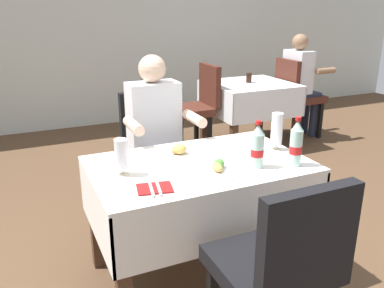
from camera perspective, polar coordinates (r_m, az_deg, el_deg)
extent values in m
cube|color=silver|center=(5.59, -16.81, 17.15)|extent=(11.00, 0.12, 2.94)
cube|color=white|center=(2.29, 1.03, -2.87)|extent=(1.22, 0.77, 0.02)
cube|color=white|center=(2.07, 5.54, -10.81)|extent=(1.22, 0.02, 0.32)
cube|color=white|center=(2.68, -2.44, -3.50)|extent=(1.22, 0.02, 0.32)
cube|color=white|center=(2.20, -13.52, -9.31)|extent=(0.02, 0.77, 0.32)
cube|color=white|center=(2.65, 12.88, -4.21)|extent=(0.02, 0.77, 0.32)
cube|color=#472D1E|center=(2.04, -9.69, -18.00)|extent=(0.07, 0.07, 0.71)
cube|color=#472D1E|center=(2.49, 16.09, -11.23)|extent=(0.07, 0.07, 0.71)
cube|color=#472D1E|center=(2.58, -13.49, -9.76)|extent=(0.07, 0.07, 0.71)
cube|color=#472D1E|center=(2.95, 8.02, -5.66)|extent=(0.07, 0.07, 0.71)
cube|color=black|center=(2.97, -4.65, -2.52)|extent=(0.44, 0.44, 0.08)
cube|color=black|center=(3.11, -6.34, 3.49)|extent=(0.42, 0.06, 0.44)
cube|color=black|center=(2.88, -6.56, -9.07)|extent=(0.04, 0.04, 0.45)
cube|color=black|center=(2.99, -0.30, -7.86)|extent=(0.04, 0.04, 0.45)
cube|color=black|center=(3.18, -8.47, -6.39)|extent=(0.04, 0.04, 0.45)
cube|color=black|center=(3.27, -2.73, -5.40)|extent=(0.04, 0.04, 0.45)
cube|color=black|center=(1.88, 10.29, -16.61)|extent=(0.44, 0.44, 0.08)
cube|color=black|center=(1.58, 16.07, -13.44)|extent=(0.42, 0.06, 0.44)
cube|color=black|center=(2.23, 11.12, -18.70)|extent=(0.04, 0.04, 0.45)
cylinder|color=#282D42|center=(2.88, -5.00, -9.09)|extent=(0.10, 0.10, 0.45)
cylinder|color=#282D42|center=(2.93, -2.01, -8.51)|extent=(0.10, 0.10, 0.45)
cube|color=#282D42|center=(2.92, -4.74, -2.48)|extent=(0.34, 0.36, 0.12)
cube|color=silver|center=(2.89, -5.44, 3.78)|extent=(0.36, 0.20, 0.50)
sphere|color=beige|center=(2.82, -5.66, 10.54)|extent=(0.19, 0.19, 0.19)
cylinder|color=beige|center=(2.62, -8.26, 2.57)|extent=(0.07, 0.26, 0.07)
cylinder|color=beige|center=(2.76, 0.35, 3.63)|extent=(0.07, 0.26, 0.07)
cube|color=white|center=(2.14, 3.45, -4.04)|extent=(0.22, 0.22, 0.01)
ellipsoid|color=gold|center=(2.14, 3.60, -3.30)|extent=(0.06, 0.09, 0.04)
ellipsoid|color=#4C8E38|center=(2.18, 3.80, -2.83)|extent=(0.11, 0.11, 0.05)
cube|color=white|center=(2.38, -1.63, -1.61)|extent=(0.22, 0.22, 0.01)
ellipsoid|color=#B77A38|center=(2.39, -1.98, -0.91)|extent=(0.10, 0.07, 0.04)
ellipsoid|color=gold|center=(2.38, -1.75, -0.72)|extent=(0.11, 0.11, 0.06)
cylinder|color=white|center=(2.54, 11.70, -0.71)|extent=(0.07, 0.07, 0.01)
cylinder|color=white|center=(2.54, 11.73, -0.33)|extent=(0.02, 0.02, 0.03)
cylinder|color=white|center=(2.50, 11.90, 2.11)|extent=(0.07, 0.07, 0.20)
cylinder|color=#C68928|center=(2.52, 11.83, 1.22)|extent=(0.06, 0.06, 0.11)
cylinder|color=white|center=(2.16, -9.77, -4.23)|extent=(0.07, 0.07, 0.01)
cylinder|color=white|center=(2.15, -9.79, -3.79)|extent=(0.02, 0.02, 0.03)
cylinder|color=white|center=(2.12, -9.94, -1.41)|extent=(0.07, 0.07, 0.16)
cylinder|color=gold|center=(2.13, -9.90, -2.06)|extent=(0.06, 0.06, 0.11)
cylinder|color=silver|center=(2.29, 14.43, -0.53)|extent=(0.07, 0.07, 0.20)
cylinder|color=red|center=(2.29, 14.41, -0.77)|extent=(0.07, 0.07, 0.04)
cone|color=silver|center=(2.25, 14.70, 2.57)|extent=(0.06, 0.06, 0.05)
cylinder|color=red|center=(2.24, 14.78, 3.47)|extent=(0.03, 0.03, 0.02)
cylinder|color=silver|center=(2.22, 9.19, -0.95)|extent=(0.07, 0.07, 0.19)
cylinder|color=red|center=(2.23, 9.18, -1.17)|extent=(0.07, 0.07, 0.04)
cone|color=silver|center=(2.19, 9.36, 2.07)|extent=(0.06, 0.06, 0.05)
cylinder|color=red|center=(2.17, 9.41, 3.01)|extent=(0.03, 0.03, 0.02)
cube|color=maroon|center=(1.98, -5.30, -6.24)|extent=(0.19, 0.16, 0.01)
cube|color=silver|center=(1.97, -5.82, -6.10)|extent=(0.05, 0.19, 0.01)
cube|color=silver|center=(1.98, -4.78, -6.01)|extent=(0.05, 0.19, 0.01)
cube|color=white|center=(4.72, 8.18, 8.40)|extent=(0.93, 0.86, 0.02)
cube|color=white|center=(4.41, 10.98, 5.25)|extent=(0.93, 0.02, 0.32)
cube|color=white|center=(5.10, 5.57, 7.36)|extent=(0.93, 0.02, 0.32)
cube|color=white|center=(4.53, 3.13, 5.92)|extent=(0.02, 0.86, 0.32)
cube|color=white|center=(5.01, 12.57, 6.77)|extent=(0.02, 0.86, 0.32)
cube|color=#472D1E|center=(4.29, 5.96, 2.40)|extent=(0.07, 0.07, 0.71)
cube|color=#472D1E|center=(4.74, 14.52, 3.49)|extent=(0.07, 0.07, 0.71)
cube|color=#472D1E|center=(4.92, 1.66, 4.65)|extent=(0.07, 0.07, 0.71)
cube|color=#472D1E|center=(5.31, 9.62, 5.48)|extent=(0.07, 0.07, 0.71)
cube|color=#4C2319|center=(4.41, -0.45, 4.77)|extent=(0.44, 0.44, 0.08)
cube|color=#4C2319|center=(4.46, 2.51, 8.33)|extent=(0.06, 0.42, 0.44)
cube|color=black|center=(4.58, -3.25, 1.81)|extent=(0.04, 0.04, 0.45)
cube|color=black|center=(4.27, -1.61, 0.58)|extent=(0.04, 0.04, 0.45)
cube|color=black|center=(4.70, 0.62, 2.32)|extent=(0.04, 0.04, 0.45)
cube|color=black|center=(4.41, 2.47, 1.16)|extent=(0.04, 0.04, 0.45)
cube|color=#4C2319|center=(5.21, 15.27, 6.31)|extent=(0.44, 0.44, 0.08)
cube|color=#4C2319|center=(5.01, 13.28, 9.02)|extent=(0.06, 0.42, 0.44)
cube|color=black|center=(5.25, 17.62, 3.21)|extent=(0.04, 0.04, 0.45)
cube|color=black|center=(5.50, 15.31, 4.12)|extent=(0.04, 0.04, 0.45)
cube|color=black|center=(5.04, 14.71, 2.83)|extent=(0.04, 0.04, 0.45)
cube|color=black|center=(5.30, 12.44, 3.79)|extent=(0.04, 0.04, 0.45)
cylinder|color=#282D42|center=(5.30, 16.76, 3.43)|extent=(0.10, 0.10, 0.45)
cylinder|color=#282D42|center=(5.42, 15.67, 3.86)|extent=(0.10, 0.10, 0.45)
cube|color=#282D42|center=(5.19, 15.12, 6.51)|extent=(0.36, 0.34, 0.12)
cube|color=silver|center=(5.09, 14.70, 9.86)|extent=(0.20, 0.36, 0.50)
sphere|color=#997051|center=(5.05, 15.04, 13.72)|extent=(0.19, 0.19, 0.19)
cylinder|color=#997051|center=(5.07, 18.32, 9.79)|extent=(0.26, 0.07, 0.07)
cylinder|color=#997051|center=(5.39, 15.24, 10.58)|extent=(0.26, 0.07, 0.07)
cylinder|color=black|center=(4.73, 8.03, 9.24)|extent=(0.06, 0.06, 0.11)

